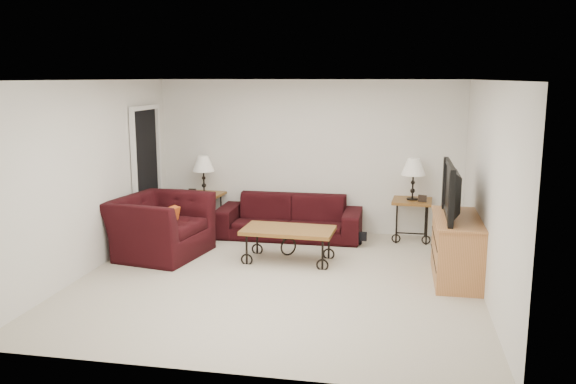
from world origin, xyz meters
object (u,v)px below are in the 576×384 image
Objects in this scene: lamp_right at (413,179)px; coffee_table at (288,245)px; armchair at (160,226)px; television at (458,191)px; side_table_right at (411,220)px; lamp_left at (204,175)px; backpack at (360,232)px; tv_stand at (457,249)px; sofa at (289,217)px; side_table_left at (205,212)px.

lamp_right is 2.35m from coffee_table.
armchair is 1.10× the size of television.
side_table_right is 0.52× the size of coffee_table.
backpack is at bearing -9.38° from lamp_left.
lamp_left reaches higher than side_table_right.
lamp_right is at bearing 106.88° from tv_stand.
sofa is 1.71× the size of tv_stand.
sofa is 1.91× the size of television.
side_table_right is at bearing 0.00° from lamp_right.
sofa is 3.49× the size of lamp_right.
lamp_right reaches higher than armchair.
armchair reaches higher than side_table_right.
side_table_left reaches higher than backpack.
lamp_left reaches higher than sofa.
tv_stand is (2.24, -0.33, 0.17)m from coffee_table.
lamp_right is at bearing 40.22° from coffee_table.
backpack is at bearing -12.45° from sofa.
sofa is at bearing -174.65° from lamp_right.
lamp_left is at bearing 0.00° from side_table_left.
lamp_left reaches higher than backpack.
side_table_left is at bearing 173.06° from sofa.
backpack is (-1.30, 1.33, -0.19)m from tv_stand.
side_table_right is 1.00× the size of lamp_right.
tv_stand is (2.46, -1.59, 0.07)m from sofa.
armchair reaches higher than side_table_left.
coffee_table is 1.88m from armchair.
television is (-0.02, 0.00, 0.75)m from tv_stand.
sofa is at bearing -174.65° from side_table_right.
side_table_left is 4.32m from tv_stand.
side_table_right is 0.55× the size of television.
armchair reaches higher than tv_stand.
armchair is at bearing -141.58° from sofa.
sofa is 3.63× the size of lamp_left.
side_table_left is 1.52× the size of backpack.
lamp_left reaches higher than side_table_left.
armchair is 3.00m from backpack.
lamp_left is 0.53× the size of television.
side_table_left is at bearing 155.36° from backpack.
television is at bearing -73.71° from side_table_right.
sofa is 1.19m from backpack.
sofa reaches higher than coffee_table.
television is at bearing -73.71° from lamp_right.
armchair is (-1.87, -0.05, 0.19)m from coffee_table.
tv_stand is at bearing -24.19° from side_table_left.
side_table_right is 0.89m from backpack.
lamp_right is at bearing 5.35° from sofa.
coffee_table is 0.96× the size of armchair.
television is (3.92, -1.77, 0.20)m from lamp_left.
armchair is 0.98× the size of tv_stand.
coffee_table is 2.42m from television.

